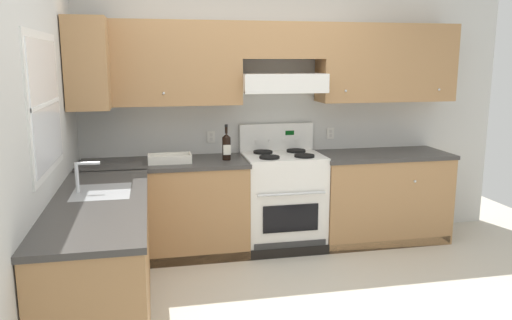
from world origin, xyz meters
The scene contains 8 objects.
ground_plane centered at (0.00, 0.00, 0.00)m, with size 7.04×7.04×0.00m, color beige.
wall_back centered at (0.41, 1.53, 1.48)m, with size 4.68×0.57×2.55m.
wall_left centered at (-1.59, 0.23, 1.34)m, with size 0.47×4.00×2.55m.
counter_back_run centered at (0.23, 1.24, 0.45)m, with size 3.60×0.65×0.91m.
counter_left_run centered at (-1.24, 0.00, 0.46)m, with size 0.63×1.91×1.13m.
stove centered at (0.36, 1.25, 0.48)m, with size 0.76×0.62×1.20m.
wine_bottle centered at (-0.20, 1.21, 1.04)m, with size 0.08×0.08×0.33m.
bowl centered at (-0.73, 1.19, 0.94)m, with size 0.39×0.21×0.08m.
Camera 1 is at (-0.89, -3.42, 1.83)m, focal length 35.61 mm.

